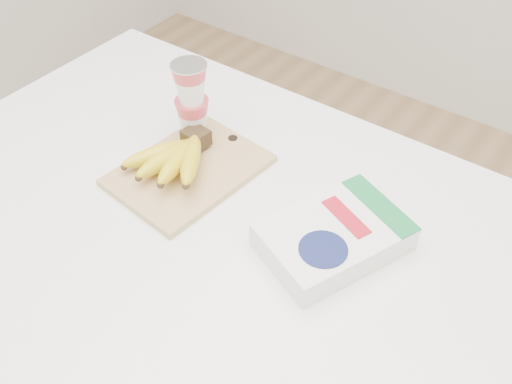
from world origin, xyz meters
TOP-DOWN VIEW (x-y plane):
  - room at (0.00, 0.00)m, footprint 4.00×4.00m
  - table at (0.00, 0.00)m, footprint 1.29×0.86m
  - cutting_board at (-0.13, 0.07)m, footprint 0.24×0.31m
  - bananas at (-0.15, 0.06)m, footprint 0.18×0.19m
  - yogurt_stack at (-0.19, 0.16)m, footprint 0.07×0.07m
  - cereal_box at (0.20, 0.07)m, footprint 0.24×0.28m

SIDE VIEW (x-z plane):
  - table at x=0.00m, z-range 0.00..0.97m
  - cutting_board at x=-0.13m, z-range 0.97..0.98m
  - cereal_box at x=0.20m, z-range 0.97..1.02m
  - bananas at x=-0.15m, z-range 0.98..1.04m
  - yogurt_stack at x=-0.19m, z-range 0.99..1.16m
  - room at x=0.00m, z-range -0.65..3.35m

